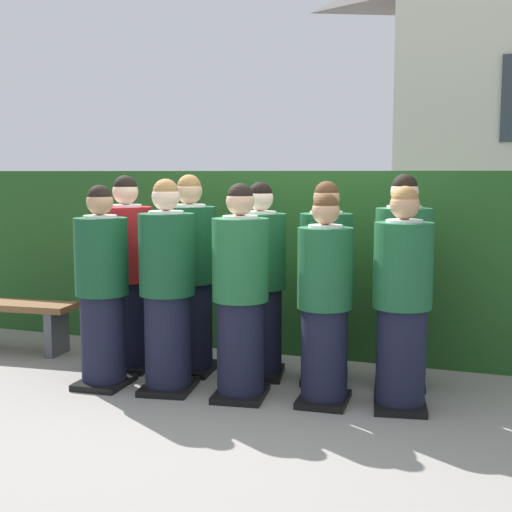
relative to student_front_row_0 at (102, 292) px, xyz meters
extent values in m
plane|color=gray|center=(1.15, 0.13, -0.77)|extent=(60.00, 60.00, 0.00)
cylinder|color=black|center=(0.00, 0.00, -0.40)|extent=(0.35, 0.35, 0.74)
cube|color=black|center=(0.00, 0.00, -0.74)|extent=(0.40, 0.48, 0.05)
cylinder|color=#144728|center=(0.00, 0.00, 0.28)|extent=(0.42, 0.42, 0.61)
cylinder|color=white|center=(0.00, 0.00, 0.59)|extent=(0.26, 0.26, 0.03)
cube|color=gold|center=(-0.01, 0.20, 0.40)|extent=(0.04, 0.01, 0.27)
sphere|color=tan|center=(0.00, 0.00, 0.71)|extent=(0.21, 0.21, 0.21)
sphere|color=black|center=(0.00, 0.00, 0.75)|extent=(0.19, 0.19, 0.19)
cylinder|color=black|center=(0.54, 0.07, -0.38)|extent=(0.36, 0.36, 0.76)
cube|color=black|center=(0.54, 0.07, -0.74)|extent=(0.46, 0.53, 0.05)
cylinder|color=#144728|center=(0.54, 0.07, 0.31)|extent=(0.43, 0.43, 0.63)
cylinder|color=white|center=(0.54, 0.07, 0.63)|extent=(0.27, 0.27, 0.03)
cube|color=gold|center=(0.50, 0.27, 0.44)|extent=(0.04, 0.02, 0.28)
sphere|color=beige|center=(0.54, 0.07, 0.75)|extent=(0.22, 0.22, 0.22)
sphere|color=olive|center=(0.54, 0.07, 0.79)|extent=(0.20, 0.20, 0.20)
cube|color=white|center=(0.49, 0.34, 0.22)|extent=(0.15, 0.03, 0.20)
cylinder|color=black|center=(1.14, 0.10, -0.39)|extent=(0.36, 0.36, 0.75)
cube|color=black|center=(1.14, 0.10, -0.74)|extent=(0.44, 0.51, 0.05)
cylinder|color=#1E5B33|center=(1.14, 0.10, 0.29)|extent=(0.42, 0.42, 0.62)
cylinder|color=white|center=(1.14, 0.10, 0.61)|extent=(0.26, 0.26, 0.03)
cube|color=gold|center=(1.11, 0.30, 0.41)|extent=(0.04, 0.02, 0.27)
sphere|color=tan|center=(1.14, 0.10, 0.73)|extent=(0.21, 0.21, 0.21)
sphere|color=black|center=(1.14, 0.10, 0.76)|extent=(0.19, 0.19, 0.19)
cube|color=white|center=(1.10, 0.37, 0.20)|extent=(0.15, 0.03, 0.20)
cylinder|color=black|center=(1.76, 0.19, -0.41)|extent=(0.34, 0.34, 0.72)
cube|color=black|center=(1.76, 0.19, -0.74)|extent=(0.39, 0.47, 0.05)
cylinder|color=#19512D|center=(1.76, 0.19, 0.25)|extent=(0.40, 0.40, 0.59)
cylinder|color=white|center=(1.76, 0.19, 0.55)|extent=(0.25, 0.25, 0.03)
cube|color=#236038|center=(1.75, 0.38, 0.36)|extent=(0.04, 0.01, 0.26)
sphere|color=tan|center=(1.76, 0.19, 0.66)|extent=(0.20, 0.20, 0.20)
sphere|color=#472D19|center=(1.76, 0.19, 0.70)|extent=(0.19, 0.19, 0.19)
cylinder|color=black|center=(2.31, 0.27, -0.39)|extent=(0.35, 0.35, 0.74)
cube|color=black|center=(2.31, 0.27, -0.74)|extent=(0.45, 0.52, 0.05)
cylinder|color=#19512D|center=(2.31, 0.27, 0.28)|extent=(0.42, 0.42, 0.61)
cylinder|color=white|center=(2.31, 0.27, 0.59)|extent=(0.26, 0.26, 0.03)
cube|color=navy|center=(2.28, 0.47, 0.40)|extent=(0.04, 0.02, 0.27)
sphere|color=tan|center=(2.31, 0.27, 0.71)|extent=(0.21, 0.21, 0.21)
sphere|color=olive|center=(2.31, 0.27, 0.75)|extent=(0.19, 0.19, 0.19)
cylinder|color=black|center=(-0.07, 0.51, -0.38)|extent=(0.37, 0.37, 0.77)
cube|color=black|center=(-0.07, 0.51, -0.74)|extent=(0.47, 0.54, 0.05)
cylinder|color=#AD191E|center=(-0.07, 0.51, 0.33)|extent=(0.44, 0.44, 0.64)
cylinder|color=white|center=(-0.07, 0.51, 0.65)|extent=(0.27, 0.27, 0.03)
cube|color=#236038|center=(-0.11, 0.71, 0.45)|extent=(0.04, 0.02, 0.28)
sphere|color=beige|center=(-0.07, 0.51, 0.77)|extent=(0.22, 0.22, 0.22)
sphere|color=black|center=(-0.07, 0.51, 0.81)|extent=(0.20, 0.20, 0.20)
cylinder|color=black|center=(0.48, 0.61, -0.38)|extent=(0.37, 0.37, 0.78)
cube|color=black|center=(0.48, 0.61, -0.74)|extent=(0.45, 0.53, 0.05)
cylinder|color=#144728|center=(0.48, 0.61, 0.33)|extent=(0.44, 0.44, 0.64)
cylinder|color=white|center=(0.48, 0.61, 0.66)|extent=(0.27, 0.27, 0.03)
cube|color=gold|center=(0.46, 0.81, 0.46)|extent=(0.04, 0.02, 0.28)
sphere|color=tan|center=(0.48, 0.61, 0.78)|extent=(0.22, 0.22, 0.22)
sphere|color=olive|center=(0.48, 0.61, 0.82)|extent=(0.20, 0.20, 0.20)
cylinder|color=black|center=(1.09, 0.68, -0.39)|extent=(0.36, 0.36, 0.75)
cube|color=black|center=(1.09, 0.68, -0.74)|extent=(0.47, 0.54, 0.05)
cylinder|color=#19512D|center=(1.09, 0.68, 0.29)|extent=(0.42, 0.42, 0.62)
cylinder|color=white|center=(1.09, 0.68, 0.61)|extent=(0.26, 0.26, 0.03)
cube|color=#236038|center=(1.04, 0.88, 0.42)|extent=(0.04, 0.02, 0.27)
sphere|color=beige|center=(1.09, 0.68, 0.73)|extent=(0.21, 0.21, 0.21)
sphere|color=black|center=(1.09, 0.68, 0.76)|extent=(0.19, 0.19, 0.19)
cylinder|color=black|center=(1.63, 0.75, -0.39)|extent=(0.36, 0.36, 0.75)
cube|color=black|center=(1.63, 0.75, -0.74)|extent=(0.47, 0.54, 0.05)
cylinder|color=#19512D|center=(1.63, 0.75, 0.30)|extent=(0.43, 0.43, 0.62)
cylinder|color=white|center=(1.63, 0.75, 0.61)|extent=(0.26, 0.26, 0.03)
cube|color=#236038|center=(1.58, 0.95, 0.42)|extent=(0.04, 0.02, 0.27)
sphere|color=tan|center=(1.63, 0.75, 0.74)|extent=(0.21, 0.21, 0.21)
sphere|color=#472D19|center=(1.63, 0.75, 0.77)|extent=(0.20, 0.20, 0.20)
cube|color=white|center=(1.57, 1.02, 0.21)|extent=(0.15, 0.04, 0.20)
cylinder|color=black|center=(2.23, 0.86, -0.38)|extent=(0.37, 0.37, 0.78)
cube|color=black|center=(2.23, 0.86, -0.74)|extent=(0.46, 0.54, 0.05)
cylinder|color=#1E5B33|center=(2.23, 0.86, 0.34)|extent=(0.44, 0.44, 0.64)
cylinder|color=white|center=(2.23, 0.86, 0.66)|extent=(0.27, 0.27, 0.03)
cube|color=navy|center=(2.19, 1.06, 0.46)|extent=(0.04, 0.02, 0.28)
sphere|color=beige|center=(2.23, 0.86, 0.79)|extent=(0.22, 0.22, 0.22)
sphere|color=black|center=(2.23, 0.86, 0.83)|extent=(0.20, 0.20, 0.20)
cube|color=#214C1E|center=(1.15, 1.74, 0.09)|extent=(8.86, 0.70, 1.72)
cube|color=brown|center=(-1.48, 0.62, -0.32)|extent=(1.43, 0.49, 0.06)
cube|color=#4C4C51|center=(-0.93, 0.67, -0.56)|extent=(0.11, 0.33, 0.42)
camera|label=1|loc=(3.01, -4.69, 0.94)|focal=48.90mm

